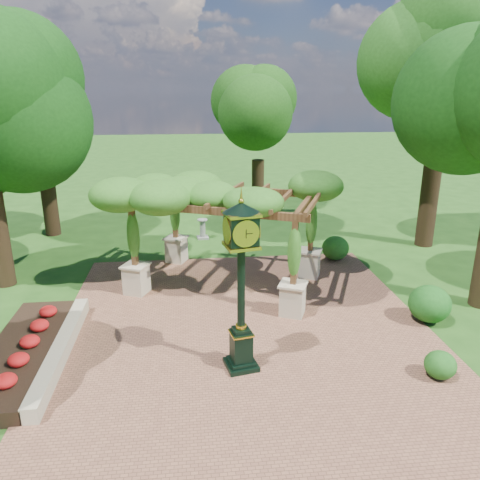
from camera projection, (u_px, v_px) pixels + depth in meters
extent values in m
plane|color=#1E4714|center=(251.00, 357.00, 11.43)|extent=(120.00, 120.00, 0.00)
cube|color=brown|center=(246.00, 336.00, 12.37)|extent=(10.00, 12.00, 0.04)
cube|color=#C6B793|center=(61.00, 350.00, 11.35)|extent=(0.35, 5.00, 0.40)
cube|color=red|center=(23.00, 353.00, 11.26)|extent=(1.50, 5.00, 0.36)
cube|color=black|center=(241.00, 365.00, 10.93)|extent=(0.83, 0.83, 0.11)
cube|color=black|center=(241.00, 347.00, 10.79)|extent=(0.52, 0.52, 0.79)
cube|color=gold|center=(241.00, 333.00, 10.68)|extent=(0.58, 0.58, 0.04)
cylinder|color=black|center=(241.00, 287.00, 10.33)|extent=(0.21, 0.21, 2.03)
cube|color=black|center=(241.00, 230.00, 9.92)|extent=(0.73, 0.73, 0.62)
cylinder|color=beige|center=(246.00, 234.00, 9.63)|extent=(0.52, 0.13, 0.53)
cone|color=black|center=(241.00, 207.00, 9.77)|extent=(0.93, 0.93, 0.22)
sphere|color=gold|center=(241.00, 201.00, 9.73)|extent=(0.12, 0.12, 0.12)
cube|color=beige|center=(136.00, 279.00, 14.81)|extent=(0.86, 0.86, 0.90)
cube|color=brown|center=(133.00, 236.00, 14.37)|extent=(0.21, 0.21, 1.86)
cube|color=beige|center=(293.00, 300.00, 13.39)|extent=(0.86, 0.86, 0.90)
cube|color=brown|center=(294.00, 252.00, 12.95)|extent=(0.21, 0.21, 1.86)
cube|color=beige|center=(176.00, 250.00, 17.54)|extent=(0.86, 0.86, 0.90)
cube|color=brown|center=(175.00, 213.00, 17.10)|extent=(0.21, 0.21, 1.86)
cube|color=beige|center=(310.00, 264.00, 16.12)|extent=(0.86, 0.86, 0.90)
cube|color=brown|center=(311.00, 224.00, 15.68)|extent=(0.21, 0.21, 1.86)
cube|color=brown|center=(209.00, 211.00, 13.35)|extent=(5.39, 2.47, 0.22)
cube|color=brown|center=(240.00, 190.00, 16.08)|extent=(5.39, 2.47, 0.22)
ellipsoid|color=#2D621C|center=(226.00, 191.00, 14.63)|extent=(6.78, 5.65, 1.00)
cube|color=gray|center=(203.00, 237.00, 20.48)|extent=(0.53, 0.53, 0.09)
cylinder|color=gray|center=(203.00, 229.00, 20.36)|extent=(0.27, 0.27, 0.78)
cylinder|color=gray|center=(202.00, 220.00, 20.24)|extent=(0.50, 0.50, 0.04)
ellipsoid|color=#1D5317|center=(440.00, 365.00, 10.46)|extent=(0.87, 0.87, 0.63)
ellipsoid|color=#185016|center=(430.00, 304.00, 12.98)|extent=(1.51, 1.51, 1.03)
ellipsoid|color=#245D1B|center=(335.00, 248.00, 17.71)|extent=(1.23, 1.23, 0.92)
cylinder|color=black|center=(50.00, 201.00, 20.60)|extent=(0.65, 0.65, 3.05)
ellipsoid|color=#204F16|center=(38.00, 109.00, 19.39)|extent=(3.96, 3.96, 4.82)
cylinder|color=#2F2113|center=(258.00, 185.00, 25.19)|extent=(0.66, 0.66, 2.67)
ellipsoid|color=#173D0F|center=(259.00, 119.00, 24.13)|extent=(3.72, 3.72, 4.21)
cylinder|color=#301F12|center=(429.00, 200.00, 19.06)|extent=(0.72, 0.72, 3.87)
ellipsoid|color=#255919|center=(445.00, 70.00, 17.52)|extent=(4.43, 4.43, 6.12)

